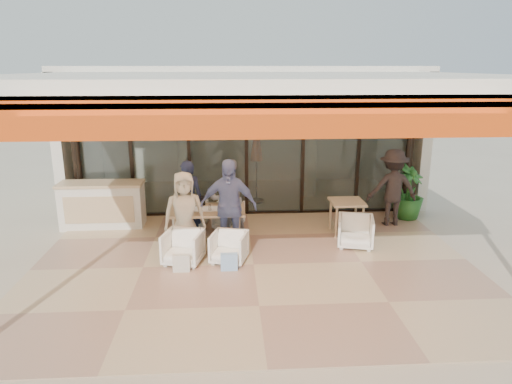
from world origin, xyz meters
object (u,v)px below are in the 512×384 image
(host_counter, at_px, (102,204))
(potted_palm, at_px, (408,192))
(standing_woman, at_px, (392,188))
(diner_grey, at_px, (228,198))
(diner_navy, at_px, (188,199))
(chair_far_left, at_px, (191,214))
(chair_near_left, at_px, (183,246))
(chair_far_right, at_px, (229,214))
(chair_near_right, at_px, (229,246))
(diner_periwinkle, at_px, (228,206))
(side_table, at_px, (347,206))
(dining_table, at_px, (207,212))
(diner_cream, at_px, (184,213))
(side_chair, at_px, (356,230))

(host_counter, distance_m, potted_palm, 7.06)
(standing_woman, bearing_deg, diner_grey, 6.79)
(diner_grey, bearing_deg, diner_navy, -17.67)
(host_counter, distance_m, chair_far_left, 2.00)
(host_counter, height_order, chair_near_left, host_counter)
(chair_far_right, height_order, diner_navy, diner_navy)
(chair_near_right, bearing_deg, diner_navy, 136.76)
(diner_periwinkle, bearing_deg, side_table, 24.84)
(diner_periwinkle, bearing_deg, standing_woman, 26.29)
(side_table, bearing_deg, diner_grey, 178.81)
(dining_table, distance_m, chair_near_left, 1.10)
(chair_near_right, distance_m, potted_palm, 4.81)
(host_counter, xyz_separation_m, chair_far_right, (2.82, -0.21, -0.21))
(chair_near_right, xyz_separation_m, standing_woman, (3.69, 1.84, 0.56))
(chair_far_left, height_order, standing_woman, standing_woman)
(diner_cream, relative_size, side_chair, 2.30)
(host_counter, height_order, chair_near_right, host_counter)
(chair_far_right, distance_m, chair_near_right, 1.90)
(host_counter, relative_size, chair_far_left, 2.73)
(diner_periwinkle, xyz_separation_m, potted_palm, (4.24, 1.76, -0.28))
(host_counter, xyz_separation_m, side_table, (5.36, -0.76, 0.11))
(dining_table, relative_size, side_chair, 2.13)
(diner_grey, bearing_deg, standing_woman, 169.08)
(potted_palm, bearing_deg, standing_woman, -142.64)
(chair_near_left, xyz_separation_m, diner_navy, (0.00, 1.40, 0.49))
(host_counter, xyz_separation_m, side_chair, (5.36, -1.51, -0.18))
(host_counter, height_order, dining_table, host_counter)
(chair_near_left, bearing_deg, chair_far_left, 103.57)
(diner_cream, bearing_deg, side_table, 4.05)
(host_counter, relative_size, dining_table, 1.23)
(chair_far_left, bearing_deg, chair_near_left, 101.15)
(standing_woman, bearing_deg, chair_near_left, 22.11)
(host_counter, bearing_deg, side_chair, -15.74)
(chair_far_left, xyz_separation_m, side_table, (3.38, -0.55, 0.30))
(standing_woman, bearing_deg, dining_table, 12.12)
(dining_table, height_order, standing_woman, standing_woman)
(diner_periwinkle, height_order, side_chair, diner_periwinkle)
(chair_far_right, height_order, side_table, side_table)
(chair_far_right, bearing_deg, diner_cream, 74.51)
(diner_periwinkle, xyz_separation_m, standing_woman, (3.69, 1.34, -0.05))
(chair_far_right, relative_size, diner_grey, 0.38)
(side_table, bearing_deg, side_chair, -90.00)
(chair_near_right, bearing_deg, dining_table, 129.80)
(chair_far_right, distance_m, diner_grey, 0.72)
(chair_far_left, bearing_deg, chair_far_right, -168.85)
(diner_grey, bearing_deg, host_counter, -31.74)
(dining_table, xyz_separation_m, diner_cream, (-0.41, -0.46, 0.12))
(chair_near_left, height_order, standing_woman, standing_woman)
(chair_near_right, xyz_separation_m, diner_navy, (-0.84, 1.40, 0.51))
(chair_far_left, bearing_deg, diner_cream, 101.15)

